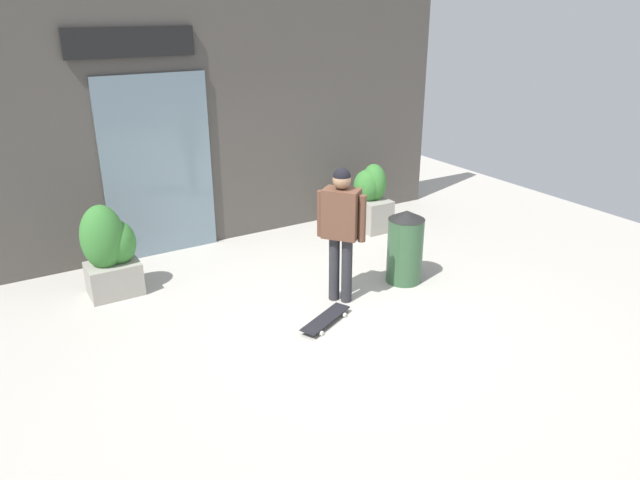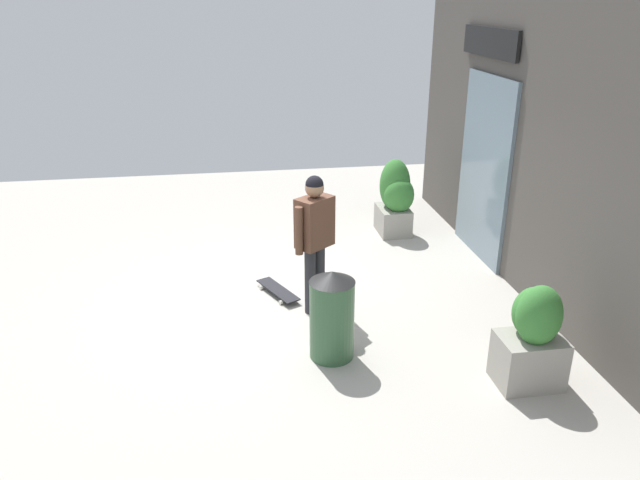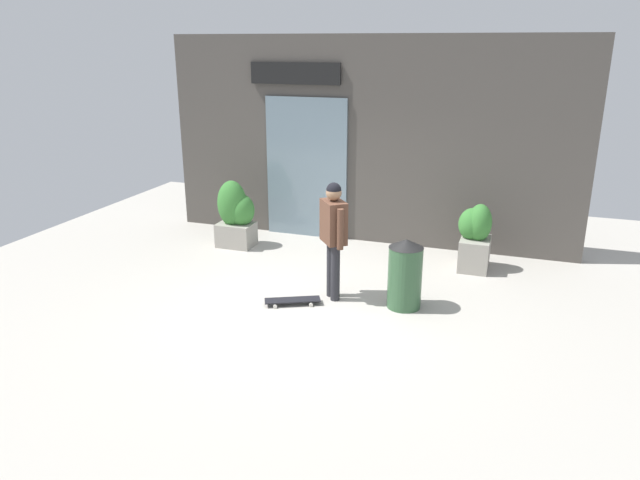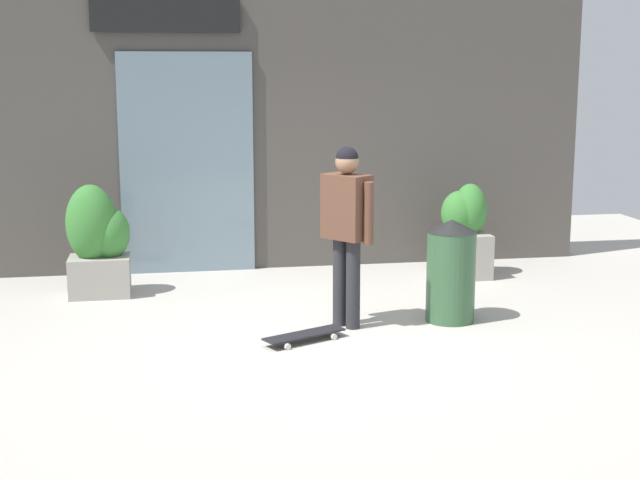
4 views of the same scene
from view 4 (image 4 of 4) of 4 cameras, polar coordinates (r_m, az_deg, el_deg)
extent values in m
plane|color=#B2ADA3|center=(8.12, 0.40, -6.16)|extent=(12.00, 12.00, 0.00)
cube|color=#4C4742|center=(10.82, -2.55, 7.74)|extent=(7.37, 0.25, 3.59)
cube|color=slate|center=(10.63, -8.32, 4.75)|extent=(1.53, 0.06, 2.54)
cube|color=black|center=(10.56, -9.65, 13.72)|extent=(1.66, 0.05, 0.37)
cylinder|color=#28282D|center=(8.32, 2.09, -2.79)|extent=(0.13, 0.13, 0.83)
cylinder|color=#28282D|center=(8.42, 1.25, -2.62)|extent=(0.13, 0.13, 0.83)
cube|color=brown|center=(8.24, 1.69, 2.10)|extent=(0.46, 0.49, 0.59)
cylinder|color=brown|center=(8.08, 3.07, 1.69)|extent=(0.09, 0.09, 0.56)
cylinder|color=brown|center=(8.40, 0.36, 2.05)|extent=(0.09, 0.09, 0.56)
sphere|color=#997051|center=(8.18, 1.71, 4.91)|extent=(0.21, 0.21, 0.21)
sphere|color=black|center=(8.18, 1.71, 5.17)|extent=(0.20, 0.20, 0.20)
cube|color=black|center=(8.00, -1.00, -5.93)|extent=(0.78, 0.51, 0.02)
cylinder|color=silver|center=(7.80, -2.05, -6.69)|extent=(0.06, 0.05, 0.05)
cylinder|color=silver|center=(7.97, -2.90, -6.31)|extent=(0.06, 0.05, 0.05)
cylinder|color=silver|center=(8.07, 0.88, -6.09)|extent=(0.06, 0.05, 0.05)
cylinder|color=silver|center=(8.23, 0.00, -5.74)|extent=(0.06, 0.05, 0.05)
cube|color=gray|center=(10.58, 9.13, -0.87)|extent=(0.45, 0.61, 0.51)
ellipsoid|color=#387A33|center=(10.52, 9.38, 1.87)|extent=(0.38, 0.43, 0.60)
ellipsoid|color=#387A33|center=(10.51, 8.75, 1.68)|extent=(0.43, 0.43, 0.52)
cube|color=gray|center=(9.83, -13.62, -2.20)|extent=(0.63, 0.47, 0.42)
ellipsoid|color=#387A33|center=(9.75, -14.14, 1.00)|extent=(0.52, 0.47, 0.82)
ellipsoid|color=#387A33|center=(9.79, -13.09, 0.42)|extent=(0.44, 0.46, 0.56)
cylinder|color=#335938|center=(8.65, 8.19, -2.28)|extent=(0.46, 0.46, 0.86)
cone|color=black|center=(8.55, 8.28, 0.90)|extent=(0.47, 0.47, 0.12)
camera|label=1|loc=(3.36, -50.06, 24.77)|focal=33.20mm
camera|label=2|loc=(10.71, 39.98, 14.58)|focal=33.95mm
camera|label=3|loc=(4.18, 75.04, 18.04)|focal=33.44mm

